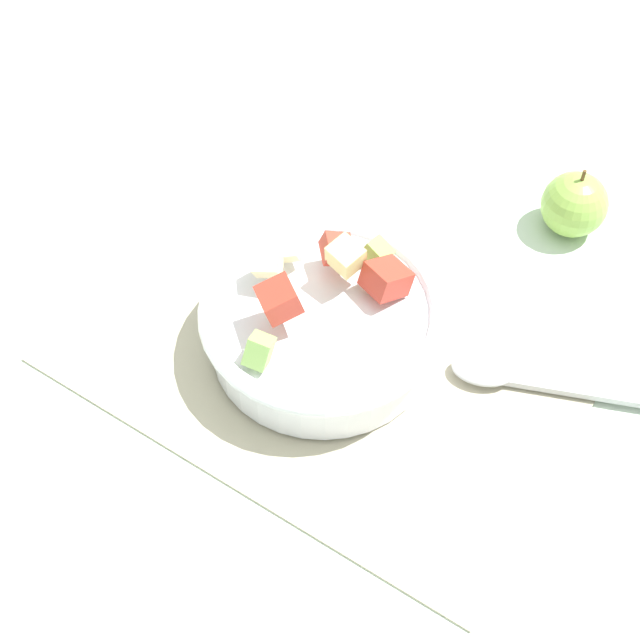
# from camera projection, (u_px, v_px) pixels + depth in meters

# --- Properties ---
(ground_plane) EXTENTS (2.40, 2.40, 0.00)m
(ground_plane) POSITION_uv_depth(u_px,v_px,m) (328.00, 351.00, 0.83)
(ground_plane) COLOR silver
(placemat) EXTENTS (0.46, 0.32, 0.01)m
(placemat) POSITION_uv_depth(u_px,v_px,m) (328.00, 349.00, 0.82)
(placemat) COLOR #BCB299
(placemat) RESTS_ON ground_plane
(salad_bowl) EXTENTS (0.22, 0.22, 0.10)m
(salad_bowl) POSITION_uv_depth(u_px,v_px,m) (320.00, 324.00, 0.79)
(salad_bowl) COLOR white
(salad_bowl) RESTS_ON placemat
(serving_spoon) EXTENTS (0.22, 0.11, 0.01)m
(serving_spoon) POSITION_uv_depth(u_px,v_px,m) (534.00, 379.00, 0.79)
(serving_spoon) COLOR #B7B7BC
(serving_spoon) RESTS_ON placemat
(whole_apple) EXTENTS (0.07, 0.07, 0.08)m
(whole_apple) POSITION_uv_depth(u_px,v_px,m) (574.00, 204.00, 0.90)
(whole_apple) COLOR #8CB74C
(whole_apple) RESTS_ON ground_plane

